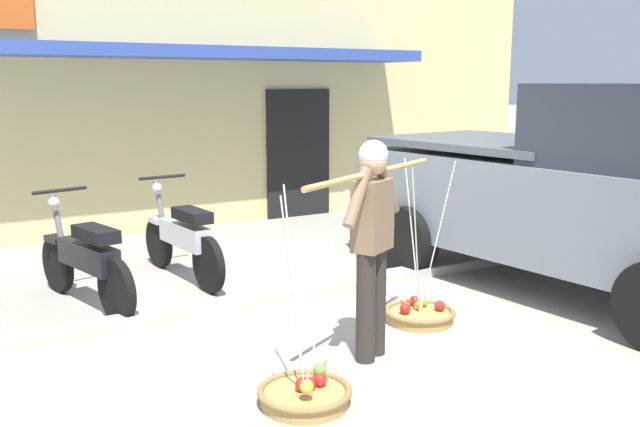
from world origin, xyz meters
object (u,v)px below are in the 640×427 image
(motorcycle_second_in_row, at_px, (86,260))
(wooden_crate, at_px, (372,233))
(parked_truck, at_px, (589,192))
(fruit_basket_left_side, at_px, (305,393))
(motorcycle_third_in_row, at_px, (183,239))
(fruit_vendor, at_px, (372,235))
(fruit_basket_right_side, at_px, (420,313))

(motorcycle_second_in_row, height_order, wooden_crate, motorcycle_second_in_row)
(parked_truck, relative_size, wooden_crate, 11.06)
(wooden_crate, bearing_deg, fruit_basket_left_side, -130.23)
(fruit_basket_left_side, bearing_deg, motorcycle_third_in_row, 84.33)
(fruit_vendor, bearing_deg, motorcycle_third_in_row, 100.34)
(fruit_basket_left_side, bearing_deg, wooden_crate, 49.77)
(parked_truck, xyz_separation_m, wooden_crate, (-0.67, 2.81, -0.87))
(fruit_basket_right_side, height_order, motorcycle_third_in_row, fruit_basket_right_side)
(fruit_basket_left_side, height_order, fruit_basket_right_side, same)
(fruit_basket_left_side, distance_m, motorcycle_third_in_row, 3.29)
(fruit_basket_left_side, distance_m, parked_truck, 3.88)
(fruit_basket_right_side, xyz_separation_m, parked_truck, (2.01, -0.13, 0.95))
(motorcycle_second_in_row, relative_size, wooden_crate, 4.07)
(fruit_vendor, height_order, parked_truck, parked_truck)
(motorcycle_third_in_row, bearing_deg, fruit_vendor, -79.66)
(motorcycle_second_in_row, distance_m, motorcycle_third_in_row, 1.18)
(fruit_basket_right_side, distance_m, parked_truck, 2.23)
(motorcycle_third_in_row, height_order, parked_truck, parked_truck)
(fruit_basket_right_side, xyz_separation_m, motorcycle_second_in_row, (-2.46, 1.95, 0.38))
(fruit_vendor, relative_size, motorcycle_second_in_row, 0.95)
(wooden_crate, bearing_deg, fruit_basket_right_side, -116.55)
(wooden_crate, bearing_deg, motorcycle_third_in_row, -173.36)
(fruit_basket_right_side, xyz_separation_m, motorcycle_third_in_row, (-1.35, 2.37, 0.38))
(motorcycle_third_in_row, bearing_deg, wooden_crate, 6.64)
(fruit_basket_left_side, distance_m, motorcycle_second_in_row, 2.97)
(motorcycle_third_in_row, relative_size, wooden_crate, 4.13)
(motorcycle_third_in_row, height_order, wooden_crate, motorcycle_third_in_row)
(fruit_basket_left_side, height_order, parked_truck, parked_truck)
(fruit_basket_left_side, height_order, wooden_crate, fruit_basket_left_side)
(fruit_vendor, distance_m, wooden_crate, 3.90)
(fruit_vendor, relative_size, motorcycle_third_in_row, 0.93)
(motorcycle_third_in_row, relative_size, parked_truck, 0.37)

